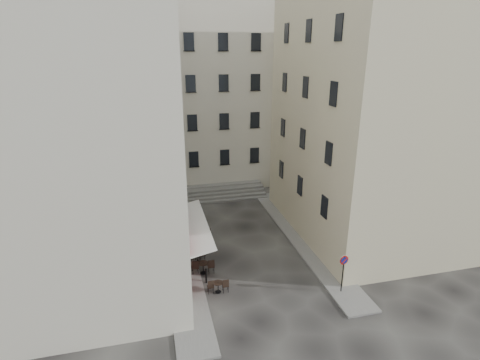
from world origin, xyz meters
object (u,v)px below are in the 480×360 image
object	(u,v)px
bistro_table_b	(203,267)
pedestrian	(197,235)
no_parking_sign	(343,267)
bistro_table_a	(218,286)

from	to	relation	value
bistro_table_b	pedestrian	bearing A→B (deg)	88.53
bistro_table_b	no_parking_sign	bearing A→B (deg)	-27.48
no_parking_sign	pedestrian	distance (m)	10.38
bistro_table_a	bistro_table_b	xyz separation A→B (m)	(-0.55, 2.12, 0.06)
bistro_table_b	bistro_table_a	bearing A→B (deg)	-75.37
no_parking_sign	bistro_table_a	distance (m)	7.27
no_parking_sign	bistro_table_b	distance (m)	8.52
bistro_table_a	pedestrian	bearing A→B (deg)	94.88
bistro_table_b	pedestrian	distance (m)	3.39
no_parking_sign	pedestrian	bearing A→B (deg)	128.92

